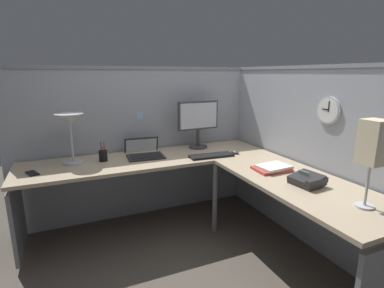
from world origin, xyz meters
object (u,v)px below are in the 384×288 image
(keyboard, at_px, (211,156))
(office_phone, at_px, (308,180))
(cell_phone, at_px, (32,173))
(pen_cup, at_px, (103,155))
(computer_mouse, at_px, (235,152))
(monitor, at_px, (198,121))
(desk_lamp_dome, at_px, (70,123))
(laptop, at_px, (144,152))
(wall_clock, at_px, (329,111))
(desk_lamp_paper, at_px, (373,145))
(book_stack, at_px, (272,168))

(keyboard, height_order, office_phone, office_phone)
(cell_phone, bearing_deg, pen_cup, -8.18)
(computer_mouse, bearing_deg, office_phone, -88.89)
(pen_cup, bearing_deg, monitor, 6.07)
(keyboard, bearing_deg, office_phone, -69.92)
(desk_lamp_dome, distance_m, pen_cup, 0.40)
(cell_phone, height_order, office_phone, office_phone)
(laptop, xyz_separation_m, pen_cup, (-0.39, -0.06, 0.03))
(office_phone, xyz_separation_m, wall_clock, (0.36, 0.20, 0.46))
(desk_lamp_dome, bearing_deg, office_phone, -39.39)
(desk_lamp_paper, bearing_deg, desk_lamp_dome, 133.57)
(office_phone, relative_size, wall_clock, 1.01)
(laptop, relative_size, computer_mouse, 3.87)
(book_stack, bearing_deg, monitor, 104.45)
(desk_lamp_dome, relative_size, wall_clock, 2.02)
(laptop, height_order, cell_phone, laptop)
(computer_mouse, distance_m, book_stack, 0.58)
(desk_lamp_paper, distance_m, wall_clock, 0.69)
(monitor, xyz_separation_m, office_phone, (0.26, -1.31, -0.26))
(cell_phone, bearing_deg, computer_mouse, -25.74)
(desk_lamp_dome, relative_size, cell_phone, 3.09)
(keyboard, xyz_separation_m, desk_lamp_dome, (-1.22, 0.31, 0.35))
(computer_mouse, height_order, cell_phone, computer_mouse)
(computer_mouse, relative_size, pen_cup, 0.58)
(cell_phone, height_order, book_stack, book_stack)
(pen_cup, relative_size, office_phone, 0.81)
(book_stack, bearing_deg, pen_cup, 146.11)
(laptop, xyz_separation_m, computer_mouse, (0.85, -0.31, -0.01))
(laptop, xyz_separation_m, keyboard, (0.58, -0.33, -0.01))
(monitor, height_order, laptop, monitor)
(computer_mouse, height_order, desk_lamp_paper, desk_lamp_paper)
(laptop, bearing_deg, cell_phone, -168.52)
(office_phone, distance_m, book_stack, 0.37)
(office_phone, height_order, desk_lamp_paper, desk_lamp_paper)
(keyboard, relative_size, pen_cup, 2.39)
(computer_mouse, bearing_deg, pen_cup, 168.22)
(laptop, relative_size, book_stack, 1.35)
(monitor, height_order, desk_lamp_paper, desk_lamp_paper)
(monitor, height_order, keyboard, monitor)
(pen_cup, distance_m, book_stack, 1.50)
(book_stack, xyz_separation_m, desk_lamp_paper, (0.07, -0.78, 0.36))
(computer_mouse, bearing_deg, laptop, 159.69)
(pen_cup, distance_m, desk_lamp_paper, 2.10)
(monitor, relative_size, laptop, 1.24)
(pen_cup, relative_size, cell_phone, 1.25)
(desk_lamp_dome, relative_size, book_stack, 1.49)
(desk_lamp_paper, bearing_deg, laptop, 118.92)
(computer_mouse, distance_m, desk_lamp_paper, 1.40)
(monitor, relative_size, keyboard, 1.16)
(keyboard, bearing_deg, laptop, 153.44)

